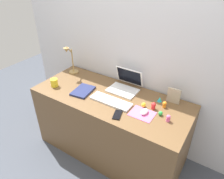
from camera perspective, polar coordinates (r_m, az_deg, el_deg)
ground_plane at (r=2.55m, az=-0.39°, el=-15.88°), size 6.00×6.00×0.00m
back_wall at (r=2.29m, az=4.69°, el=4.73°), size 2.78×0.05×1.70m
desk at (r=2.29m, az=-0.42°, el=-9.66°), size 1.58×0.67×0.74m
laptop at (r=2.17m, az=3.75°, el=1.48°), size 0.30×0.27×0.21m
keyboard at (r=1.98m, az=-0.34°, el=-3.20°), size 0.41×0.13×0.02m
mousepad at (r=1.86m, az=8.23°, el=-6.56°), size 0.21×0.17×0.00m
mouse at (r=1.86m, az=8.84°, el=-5.98°), size 0.06×0.10×0.03m
cell_phone at (r=1.83m, az=1.48°, el=-6.92°), size 0.10×0.14×0.01m
desk_lamp at (r=2.46m, az=-11.24°, el=7.57°), size 0.11×0.16×0.35m
notebook_pad at (r=2.16m, az=-7.94°, el=-0.36°), size 0.20×0.26×0.02m
picture_frame at (r=2.03m, az=16.48°, el=-1.64°), size 0.12×0.02×0.15m
coffee_mug at (r=2.30m, az=-15.47°, el=1.81°), size 0.08×0.08×0.08m
toy_figurine_yellow at (r=1.93m, az=8.63°, el=-4.17°), size 0.04×0.04×0.05m
toy_figurine_cyan at (r=2.03m, az=12.88°, el=-2.62°), size 0.04×0.04×0.05m
toy_figurine_red at (r=1.92m, az=11.27°, el=-4.32°), size 0.04×0.04×0.07m
toy_figurine_pink at (r=1.81m, az=15.11°, el=-7.53°), size 0.04×0.04×0.06m
toy_figurine_orange at (r=1.96m, az=14.13°, el=-3.95°), size 0.04×0.04×0.06m
toy_figurine_green at (r=1.87m, az=13.10°, el=-6.35°), size 0.04×0.04×0.04m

